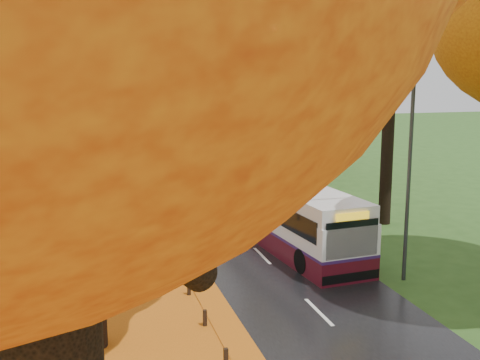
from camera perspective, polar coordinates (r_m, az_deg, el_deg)
name	(u,v)px	position (r m, az deg, el deg)	size (l,w,h in m)	color
road	(199,193)	(37.22, -3.92, -1.27)	(6.50, 90.00, 0.04)	black
centre_line	(199,193)	(37.21, -3.92, -1.23)	(0.12, 90.00, 0.01)	silver
leaf_verge	(46,202)	(36.56, -17.89, -2.00)	(12.00, 90.00, 0.02)	#9B500E
leaf_drift	(149,196)	(36.74, -8.59, -1.48)	(0.90, 90.00, 0.01)	#C46014
trees_left	(70,35)	(37.80, -15.78, 13.06)	(9.20, 74.00, 13.88)	black
trees_right	(300,36)	(40.32, 5.68, 13.45)	(9.30, 74.20, 13.96)	black
bollard_row	(215,336)	(17.46, -2.42, -14.60)	(0.11, 23.51, 0.52)	black
streetlamp_near	(404,153)	(21.97, 15.27, 2.46)	(2.45, 0.18, 8.00)	#333538
streetlamp_mid	(239,110)	(42.30, -0.09, 6.62)	(2.45, 0.18, 8.00)	#333538
streetlamp_far	(183,96)	(63.75, -5.38, 7.95)	(2.45, 0.18, 8.00)	#333538
bus	(288,212)	(26.18, 4.53, -3.09)	(3.48, 10.75, 2.78)	#470B16
car_white	(153,171)	(41.03, -8.30, 0.88)	(1.80, 4.47, 1.52)	white
car_silver	(144,159)	(47.38, -9.09, 1.99)	(1.31, 3.76, 1.24)	gray
car_dark	(128,143)	(58.22, -10.54, 3.50)	(1.59, 3.90, 1.13)	black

